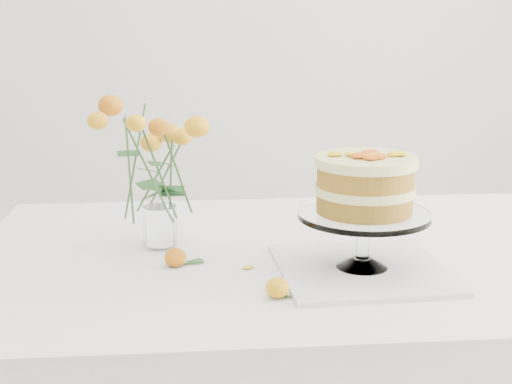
% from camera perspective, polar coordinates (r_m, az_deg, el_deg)
% --- Properties ---
extents(table, '(1.43, 0.93, 0.76)m').
position_cam_1_polar(table, '(1.60, 3.41, -7.50)').
color(table, tan).
rests_on(table, ground).
extents(napkin, '(0.35, 0.35, 0.01)m').
position_cam_1_polar(napkin, '(1.46, 8.46, -6.14)').
color(napkin, white).
rests_on(napkin, table).
extents(cake_stand, '(0.27, 0.27, 0.24)m').
position_cam_1_polar(cake_stand, '(1.42, 8.70, 0.13)').
color(cake_stand, white).
rests_on(cake_stand, napkin).
extents(rose_vase, '(0.30, 0.30, 0.37)m').
position_cam_1_polar(rose_vase, '(1.56, -7.90, 3.31)').
color(rose_vase, white).
rests_on(rose_vase, table).
extents(loose_rose_near, '(0.08, 0.05, 0.04)m').
position_cam_1_polar(loose_rose_near, '(1.32, 1.74, -7.67)').
color(loose_rose_near, yellow).
rests_on(loose_rose_near, table).
extents(loose_rose_far, '(0.08, 0.05, 0.04)m').
position_cam_1_polar(loose_rose_far, '(1.48, -6.47, -5.22)').
color(loose_rose_far, '#C85A09').
rests_on(loose_rose_far, table).
extents(stray_petal_a, '(0.03, 0.02, 0.00)m').
position_cam_1_polar(stray_petal_a, '(1.47, -0.63, -6.06)').
color(stray_petal_a, yellow).
rests_on(stray_petal_a, table).
extents(stray_petal_b, '(0.03, 0.02, 0.00)m').
position_cam_1_polar(stray_petal_b, '(1.44, 3.48, -6.47)').
color(stray_petal_b, yellow).
rests_on(stray_petal_b, table).
extents(stray_petal_c, '(0.03, 0.02, 0.00)m').
position_cam_1_polar(stray_petal_c, '(1.41, 5.35, -6.97)').
color(stray_petal_c, yellow).
rests_on(stray_petal_c, table).
extents(stray_petal_d, '(0.03, 0.02, 0.00)m').
position_cam_1_polar(stray_petal_d, '(1.51, -6.11, -5.54)').
color(stray_petal_d, yellow).
rests_on(stray_petal_d, table).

